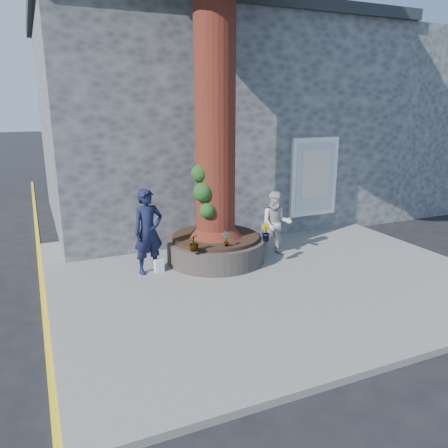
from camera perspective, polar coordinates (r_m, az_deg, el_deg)
name	(u,v)px	position (r m, az deg, el deg)	size (l,w,h in m)	color
ground	(218,304)	(8.50, -0.82, -10.40)	(120.00, 120.00, 0.00)	black
pavement	(262,272)	(9.90, 4.94, -6.21)	(9.00, 8.00, 0.12)	slate
yellow_line	(45,311)	(8.85, -22.38, -10.52)	(0.10, 30.00, 0.01)	yellow
stone_shop	(202,120)	(15.27, -2.85, 13.38)	(10.30, 8.30, 6.30)	#46484B
neighbour_shop	(383,121)	(19.62, 20.07, 12.48)	(6.00, 8.00, 6.00)	#46484B
planter	(216,248)	(10.34, -1.09, -3.12)	(2.30, 2.30, 0.60)	black
man	(148,232)	(9.52, -9.87, -0.97)	(0.68, 0.45, 1.86)	black
woman	(276,224)	(10.62, 6.80, 0.06)	(0.76, 0.60, 1.57)	beige
shopping_bag	(159,266)	(9.75, -8.48, -5.43)	(0.20, 0.12, 0.28)	white
plant_a	(226,239)	(9.41, 0.29, -1.99)	(0.17, 0.12, 0.33)	gray
plant_b	(265,232)	(9.81, 5.41, -1.07)	(0.23, 0.22, 0.41)	gray
plant_c	(194,243)	(9.14, -3.96, -2.46)	(0.20, 0.20, 0.36)	gray
plant_d	(213,220)	(11.07, -1.46, 0.50)	(0.24, 0.21, 0.26)	gray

